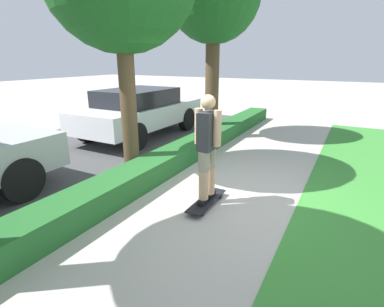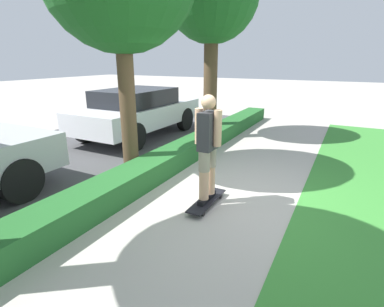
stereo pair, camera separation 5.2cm
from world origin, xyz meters
TOP-DOWN VIEW (x-y plane):
  - ground_plane at (0.00, 0.00)m, footprint 60.00×60.00m
  - street_asphalt at (0.00, 4.20)m, footprint 14.01×5.00m
  - hedge_row at (0.00, 1.60)m, footprint 14.01×0.60m
  - skateboard at (-0.36, 0.23)m, footprint 0.96×0.24m
  - skater_person at (-0.36, 0.23)m, footprint 0.49×0.41m
  - parked_car_middle at (2.69, 3.84)m, footprint 4.12×1.83m

SIDE VIEW (x-z plane):
  - ground_plane at x=0.00m, z-range 0.00..0.00m
  - street_asphalt at x=0.00m, z-range 0.00..0.01m
  - skateboard at x=-0.36m, z-range 0.03..0.12m
  - hedge_row at x=0.00m, z-range 0.00..0.39m
  - parked_car_middle at x=2.69m, z-range 0.06..1.42m
  - skater_person at x=-0.36m, z-range 0.14..1.75m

